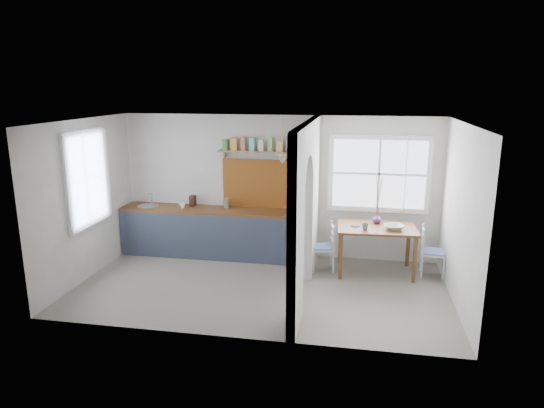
% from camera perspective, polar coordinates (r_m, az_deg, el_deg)
% --- Properties ---
extents(floor, '(5.80, 3.20, 0.01)m').
position_cam_1_polar(floor, '(7.79, -1.31, -9.76)').
color(floor, '#756B5B').
rests_on(floor, ground).
extents(ceiling, '(5.80, 3.20, 0.01)m').
position_cam_1_polar(ceiling, '(7.15, -1.43, 9.70)').
color(ceiling, silver).
rests_on(ceiling, walls).
extents(walls, '(5.81, 3.21, 2.60)m').
position_cam_1_polar(walls, '(7.36, -1.37, -0.45)').
color(walls, silver).
rests_on(walls, floor).
extents(partition, '(0.12, 3.20, 2.60)m').
position_cam_1_polar(partition, '(7.28, 4.12, 0.57)').
color(partition, silver).
rests_on(partition, floor).
extents(kitchen_window, '(0.10, 1.16, 1.50)m').
position_cam_1_polar(kitchen_window, '(8.34, -21.11, 2.78)').
color(kitchen_window, white).
rests_on(kitchen_window, walls).
extents(nook_window, '(1.76, 0.10, 1.30)m').
position_cam_1_polar(nook_window, '(8.69, 12.48, 3.46)').
color(nook_window, white).
rests_on(nook_window, walls).
extents(counter, '(3.50, 0.60, 0.90)m').
position_cam_1_polar(counter, '(9.10, -6.65, -3.25)').
color(counter, '#55371C').
rests_on(counter, floor).
extents(sink, '(0.40, 0.40, 0.02)m').
position_cam_1_polar(sink, '(9.41, -14.36, -0.28)').
color(sink, '#A9AFB9').
rests_on(sink, counter).
extents(backsplash, '(1.65, 0.03, 0.90)m').
position_cam_1_polar(backsplash, '(8.90, -0.63, 2.39)').
color(backsplash, brown).
rests_on(backsplash, walls).
extents(shelf, '(1.75, 0.20, 0.21)m').
position_cam_1_polar(shelf, '(8.71, -0.74, 6.55)').
color(shelf, tan).
rests_on(shelf, walls).
extents(pendant_lamp, '(0.26, 0.26, 0.16)m').
position_cam_1_polar(pendant_lamp, '(8.33, 1.22, 5.31)').
color(pendant_lamp, beige).
rests_on(pendant_lamp, ceiling).
extents(utensil_rail, '(0.02, 0.50, 0.02)m').
position_cam_1_polar(utensil_rail, '(8.10, 4.14, 1.94)').
color(utensil_rail, '#A9AFB9').
rests_on(utensil_rail, partition).
extents(dining_table, '(1.34, 0.93, 0.81)m').
position_cam_1_polar(dining_table, '(8.42, 12.10, -5.27)').
color(dining_table, '#55371C').
rests_on(dining_table, floor).
extents(chair_left, '(0.44, 0.44, 0.83)m').
position_cam_1_polar(chair_left, '(8.40, 5.98, -5.01)').
color(chair_left, silver).
rests_on(chair_left, floor).
extents(chair_right, '(0.41, 0.41, 0.84)m').
position_cam_1_polar(chair_right, '(8.53, 18.40, -5.34)').
color(chair_right, silver).
rests_on(chair_right, floor).
extents(kettle, '(0.18, 0.15, 0.21)m').
position_cam_1_polar(kettle, '(8.65, 2.17, -0.30)').
color(kettle, white).
rests_on(kettle, counter).
extents(mug_a, '(0.13, 0.13, 0.09)m').
position_cam_1_polar(mug_a, '(9.10, -10.47, -0.18)').
color(mug_a, white).
rests_on(mug_a, counter).
extents(mug_b, '(0.14, 0.14, 0.11)m').
position_cam_1_polar(mug_b, '(9.24, -10.50, 0.08)').
color(mug_b, beige).
rests_on(mug_b, counter).
extents(knife_block, '(0.10, 0.14, 0.20)m').
position_cam_1_polar(knife_block, '(9.20, -9.31, 0.37)').
color(knife_block, '#3C2114').
rests_on(knife_block, counter).
extents(jar, '(0.12, 0.12, 0.18)m').
position_cam_1_polar(jar, '(8.99, -5.38, 0.10)').
color(jar, gray).
rests_on(jar, counter).
extents(towel_magenta, '(0.02, 0.03, 0.51)m').
position_cam_1_polar(towel_magenta, '(8.50, 3.86, -5.71)').
color(towel_magenta, '#CC1169').
rests_on(towel_magenta, counter).
extents(towel_orange, '(0.02, 0.03, 0.45)m').
position_cam_1_polar(towel_orange, '(8.48, 3.83, -5.96)').
color(towel_orange, orange).
rests_on(towel_orange, counter).
extents(bowl, '(0.38, 0.38, 0.07)m').
position_cam_1_polar(bowl, '(8.20, 14.17, -2.65)').
color(bowl, silver).
rests_on(bowl, dining_table).
extents(table_cup, '(0.11, 0.11, 0.11)m').
position_cam_1_polar(table_cup, '(8.08, 10.90, -2.61)').
color(table_cup, '#5F815E').
rests_on(table_cup, dining_table).
extents(plate, '(0.21, 0.21, 0.01)m').
position_cam_1_polar(plate, '(8.26, 9.78, -2.53)').
color(plate, black).
rests_on(plate, dining_table).
extents(vase, '(0.20, 0.20, 0.16)m').
position_cam_1_polar(vase, '(8.48, 12.25, -1.69)').
color(vase, '#5C3775').
rests_on(vase, dining_table).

